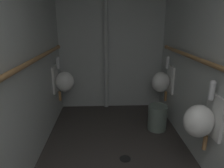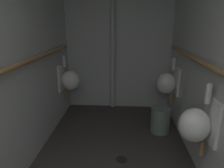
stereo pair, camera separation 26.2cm
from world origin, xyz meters
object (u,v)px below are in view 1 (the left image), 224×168
urinal_left_mid (63,81)px  standpipe_back_wall (106,38)px  urinal_right_mid (201,120)px  urinal_right_far (162,81)px  floor_drain (125,159)px  waste_bin (157,118)px

urinal_left_mid → standpipe_back_wall: 1.07m
urinal_left_mid → urinal_right_mid: size_ratio=1.00×
urinal_right_far → floor_drain: (-0.71, -1.07, -0.67)m
urinal_right_mid → floor_drain: (-0.71, 0.31, -0.67)m
urinal_left_mid → urinal_right_mid: 2.19m
standpipe_back_wall → waste_bin: standpipe_back_wall is taller
urinal_right_mid → floor_drain: size_ratio=5.39×
urinal_right_far → urinal_right_mid: bearing=-90.0°
urinal_right_mid → waste_bin: (-0.14, 1.02, -0.48)m
urinal_left_mid → standpipe_back_wall: bearing=30.8°
floor_drain → waste_bin: 0.93m
urinal_right_mid → urinal_right_far: bearing=90.0°
urinal_right_far → waste_bin: (-0.14, -0.36, -0.48)m
urinal_right_mid → waste_bin: size_ratio=1.93×
standpipe_back_wall → floor_drain: bearing=-82.5°
urinal_right_far → waste_bin: size_ratio=1.93×
standpipe_back_wall → urinal_right_mid: bearing=-64.0°
urinal_right_far → floor_drain: bearing=-123.8°
waste_bin → urinal_right_far: bearing=68.1°
urinal_right_far → standpipe_back_wall: standpipe_back_wall is taller
urinal_right_mid → waste_bin: urinal_right_mid is taller
urinal_right_far → standpipe_back_wall: (-0.92, 0.51, 0.68)m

